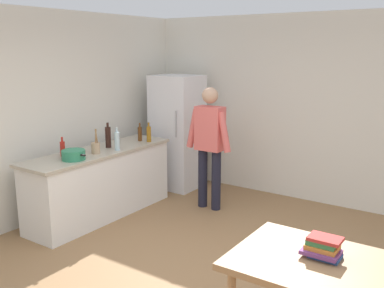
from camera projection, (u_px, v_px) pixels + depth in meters
The scene contains 15 objects.
ground_plane at pixel (190, 284), 4.16m from camera, with size 14.00×14.00×0.00m, color #936D47.
wall_back at pixel (308, 109), 6.29m from camera, with size 6.40×0.12×2.70m, color silver.
wall_left at pixel (29, 118), 5.46m from camera, with size 0.12×5.60×2.70m, color silver.
kitchen_counter at pixel (101, 183), 5.81m from camera, with size 0.64×2.20×0.90m.
refrigerator at pixel (177, 132), 6.95m from camera, with size 0.70×0.67×1.80m.
person at pixel (210, 140), 5.96m from camera, with size 0.70×0.22×1.70m.
dining_table at pixel (333, 275), 3.00m from camera, with size 1.40×0.90×0.75m.
cooking_pot at pixel (73, 155), 5.21m from camera, with size 0.40×0.28×0.12m.
utensil_jar at pixel (96, 147), 5.51m from camera, with size 0.11×0.11×0.32m.
bottle_water_clear at pixel (117, 141), 5.68m from camera, with size 0.07×0.07×0.30m.
bottle_beer_brown at pixel (140, 134), 6.27m from camera, with size 0.06×0.06×0.26m.
bottle_oil_amber at pixel (149, 134), 6.20m from camera, with size 0.06×0.06×0.28m.
bottle_sauce_red at pixel (63, 148), 5.38m from camera, with size 0.06×0.06×0.24m.
bottle_wine_dark at pixel (108, 137), 5.83m from camera, with size 0.08×0.08×0.34m.
book_stack at pixel (323, 247), 3.09m from camera, with size 0.26×0.20×0.15m.
Camera 1 is at (2.14, -3.11, 2.20)m, focal length 40.78 mm.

